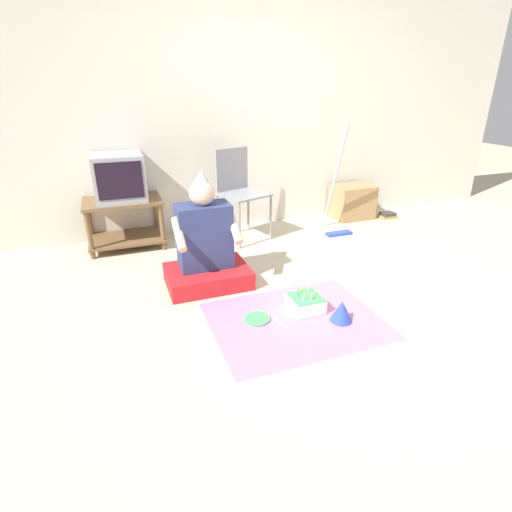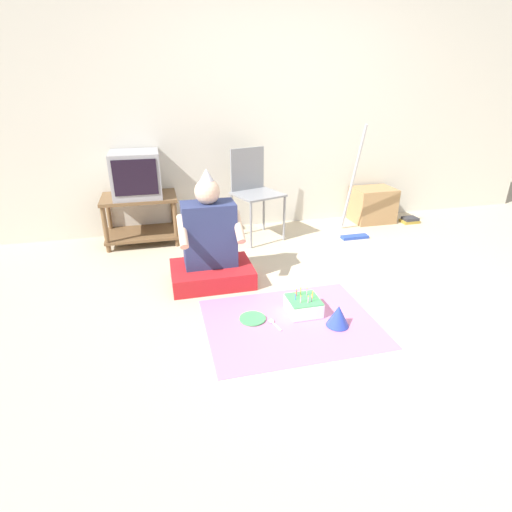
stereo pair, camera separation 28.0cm
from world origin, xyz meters
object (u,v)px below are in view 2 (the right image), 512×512
at_px(tv, 136,174).
at_px(paper_plate, 253,318).
at_px(dust_mop, 354,206).
at_px(person_seated, 210,247).
at_px(party_hat_blue, 338,316).
at_px(cardboard_box_stack, 373,205).
at_px(book_pile, 410,220).
at_px(birthday_cake, 303,306).
at_px(folding_chair, 253,187).

distance_m(tv, paper_plate, 1.95).
bearing_deg(paper_plate, dust_mop, 43.75).
xyz_separation_m(person_seated, party_hat_blue, (0.70, -0.86, -0.21)).
xyz_separation_m(person_seated, paper_plate, (0.18, -0.65, -0.28)).
xyz_separation_m(cardboard_box_stack, paper_plate, (-1.83, -1.71, -0.18)).
distance_m(person_seated, party_hat_blue, 1.13).
xyz_separation_m(book_pile, birthday_cake, (-1.87, -1.55, 0.03)).
relative_size(person_seated, birthday_cake, 4.13).
height_order(birthday_cake, paper_plate, birthday_cake).
xyz_separation_m(tv, book_pile, (2.95, -0.14, -0.65)).
xyz_separation_m(cardboard_box_stack, party_hat_blue, (-1.30, -1.92, -0.11)).
relative_size(book_pile, paper_plate, 1.09).
bearing_deg(party_hat_blue, tv, 123.30).
bearing_deg(paper_plate, person_seated, 105.51).
height_order(dust_mop, book_pile, dust_mop).
bearing_deg(tv, folding_chair, -6.47).
height_order(book_pile, person_seated, person_seated).
height_order(dust_mop, paper_plate, dust_mop).
bearing_deg(dust_mop, party_hat_blue, -119.31).
xyz_separation_m(dust_mop, book_pile, (0.84, 0.22, -0.29)).
height_order(book_pile, party_hat_blue, party_hat_blue).
height_order(folding_chair, person_seated, person_seated).
distance_m(folding_chair, party_hat_blue, 1.82).
bearing_deg(cardboard_box_stack, person_seated, -152.14).
height_order(person_seated, birthday_cake, person_seated).
relative_size(cardboard_box_stack, paper_plate, 2.52).
height_order(birthday_cake, party_hat_blue, birthday_cake).
bearing_deg(paper_plate, party_hat_blue, -21.56).
bearing_deg(book_pile, cardboard_box_stack, 157.78).
bearing_deg(party_hat_blue, cardboard_box_stack, 55.81).
distance_m(folding_chair, cardboard_box_stack, 1.48).
bearing_deg(person_seated, book_pile, 20.44).
height_order(tv, dust_mop, dust_mop).
relative_size(folding_chair, cardboard_box_stack, 1.98).
height_order(folding_chair, dust_mop, dust_mop).
bearing_deg(party_hat_blue, birthday_cake, 128.22).
bearing_deg(tv, party_hat_blue, -56.70).
height_order(person_seated, paper_plate, person_seated).
distance_m(tv, person_seated, 1.23).
relative_size(tv, paper_plate, 2.60).
xyz_separation_m(folding_chair, cardboard_box_stack, (1.44, 0.15, -0.33)).
relative_size(tv, folding_chair, 0.52).
xyz_separation_m(folding_chair, party_hat_blue, (0.14, -1.77, -0.44)).
height_order(tv, cardboard_box_stack, tv).
relative_size(folding_chair, birthday_cake, 4.08).
relative_size(cardboard_box_stack, birthday_cake, 2.06).
relative_size(person_seated, party_hat_blue, 5.95).
bearing_deg(folding_chair, cardboard_box_stack, 6.09).
xyz_separation_m(folding_chair, person_seated, (-0.57, -0.91, -0.23)).
height_order(folding_chair, book_pile, folding_chair).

